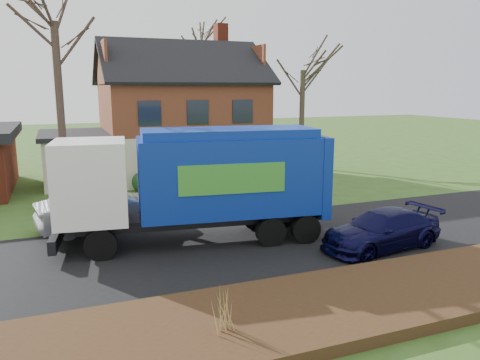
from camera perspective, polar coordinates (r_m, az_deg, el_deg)
name	(u,v)px	position (r m, az deg, el deg)	size (l,w,h in m)	color
ground	(228,247)	(16.05, -1.45, -8.15)	(120.00, 120.00, 0.00)	#324D19
road	(228,247)	(16.05, -1.45, -8.11)	(80.00, 7.00, 0.02)	black
mulch_verge	(305,311)	(11.55, 7.92, -15.54)	(80.00, 3.50, 0.30)	black
main_house	(173,109)	(28.95, -8.22, 8.57)	(12.95, 8.95, 9.26)	beige
garbage_truck	(201,178)	(16.07, -4.76, 0.26)	(9.46, 3.66, 3.95)	black
silver_sedan	(104,209)	(18.51, -16.23, -3.37)	(1.70, 4.86, 1.60)	#AEB1B7
navy_wagon	(382,230)	(16.44, 16.89, -5.83)	(1.79, 4.41, 1.28)	#0B0B32
tree_front_east	(303,51)	(26.67, 7.75, 15.32)	(3.22, 3.22, 8.93)	#3E3625
tree_back	(201,27)	(37.09, -4.76, 18.07)	(3.69, 3.69, 11.70)	#413327
grass_clump_mid	(223,309)	(10.13, -2.11, -15.40)	(0.35, 0.29, 0.98)	#A38448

